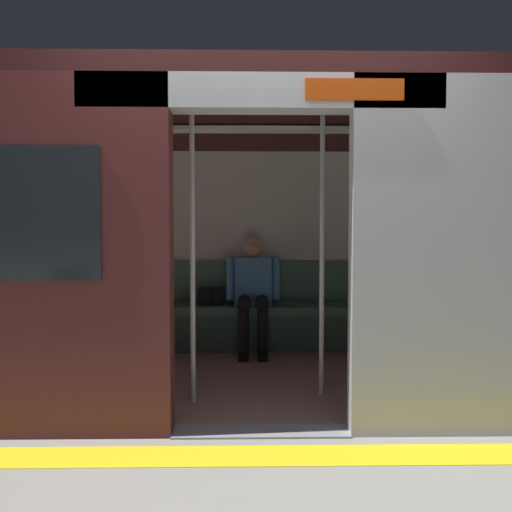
{
  "coord_description": "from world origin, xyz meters",
  "views": [
    {
      "loc": [
        0.07,
        2.73,
        1.17
      ],
      "look_at": [
        0.01,
        -1.16,
        1.01
      ],
      "focal_mm": 32.54,
      "sensor_mm": 36.0,
      "label": 1
    }
  ],
  "objects_px": {
    "person_seated": "(253,285)",
    "grab_pole_far": "(322,255)",
    "bench_seat": "(256,316)",
    "handbag": "(212,296)",
    "book": "(289,303)",
    "train_car": "(248,202)",
    "grab_pole_door": "(193,255)"
  },
  "relations": [
    {
      "from": "train_car",
      "to": "grab_pole_far",
      "type": "xyz_separation_m",
      "value": [
        -0.54,
        0.47,
        -0.42
      ]
    },
    {
      "from": "person_seated",
      "to": "grab_pole_far",
      "type": "relative_size",
      "value": 0.57
    },
    {
      "from": "train_car",
      "to": "bench_seat",
      "type": "bearing_deg",
      "value": -94.72
    },
    {
      "from": "person_seated",
      "to": "train_car",
      "type": "bearing_deg",
      "value": 86.84
    },
    {
      "from": "grab_pole_door",
      "to": "book",
      "type": "bearing_deg",
      "value": -117.24
    },
    {
      "from": "book",
      "to": "grab_pole_far",
      "type": "distance_m",
      "value": 1.55
    },
    {
      "from": "bench_seat",
      "to": "person_seated",
      "type": "relative_size",
      "value": 2.27
    },
    {
      "from": "person_seated",
      "to": "handbag",
      "type": "bearing_deg",
      "value": -15.05
    },
    {
      "from": "train_car",
      "to": "person_seated",
      "type": "xyz_separation_m",
      "value": [
        -0.05,
        -0.88,
        -0.79
      ]
    },
    {
      "from": "bench_seat",
      "to": "handbag",
      "type": "height_order",
      "value": "handbag"
    },
    {
      "from": "handbag",
      "to": "grab_pole_far",
      "type": "distance_m",
      "value": 1.81
    },
    {
      "from": "person_seated",
      "to": "grab_pole_door",
      "type": "relative_size",
      "value": 0.57
    },
    {
      "from": "train_car",
      "to": "bench_seat",
      "type": "relative_size",
      "value": 2.36
    },
    {
      "from": "train_car",
      "to": "bench_seat",
      "type": "xyz_separation_m",
      "value": [
        -0.08,
        -0.93,
        -1.11
      ]
    },
    {
      "from": "person_seated",
      "to": "book",
      "type": "distance_m",
      "value": 0.44
    },
    {
      "from": "grab_pole_door",
      "to": "grab_pole_far",
      "type": "distance_m",
      "value": 0.94
    },
    {
      "from": "grab_pole_door",
      "to": "handbag",
      "type": "bearing_deg",
      "value": -90.1
    },
    {
      "from": "person_seated",
      "to": "handbag",
      "type": "xyz_separation_m",
      "value": [
        0.44,
        -0.12,
        -0.13
      ]
    },
    {
      "from": "train_car",
      "to": "grab_pole_far",
      "type": "height_order",
      "value": "train_car"
    },
    {
      "from": "train_car",
      "to": "bench_seat",
      "type": "height_order",
      "value": "train_car"
    },
    {
      "from": "grab_pole_far",
      "to": "handbag",
      "type": "bearing_deg",
      "value": -57.64
    },
    {
      "from": "bench_seat",
      "to": "book",
      "type": "height_order",
      "value": "book"
    },
    {
      "from": "grab_pole_door",
      "to": "grab_pole_far",
      "type": "bearing_deg",
      "value": -171.09
    },
    {
      "from": "person_seated",
      "to": "grab_pole_far",
      "type": "distance_m",
      "value": 1.48
    },
    {
      "from": "handbag",
      "to": "grab_pole_door",
      "type": "relative_size",
      "value": 0.12
    },
    {
      "from": "book",
      "to": "grab_pole_far",
      "type": "bearing_deg",
      "value": 125.05
    },
    {
      "from": "bench_seat",
      "to": "grab_pole_door",
      "type": "xyz_separation_m",
      "value": [
        0.47,
        1.55,
        0.69
      ]
    },
    {
      "from": "book",
      "to": "train_car",
      "type": "bearing_deg",
      "value": 96.5
    },
    {
      "from": "train_car",
      "to": "book",
      "type": "xyz_separation_m",
      "value": [
        -0.42,
        -0.96,
        -0.99
      ]
    },
    {
      "from": "handbag",
      "to": "book",
      "type": "height_order",
      "value": "handbag"
    },
    {
      "from": "handbag",
      "to": "person_seated",
      "type": "bearing_deg",
      "value": 164.95
    },
    {
      "from": "train_car",
      "to": "person_seated",
      "type": "relative_size",
      "value": 5.38
    }
  ]
}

